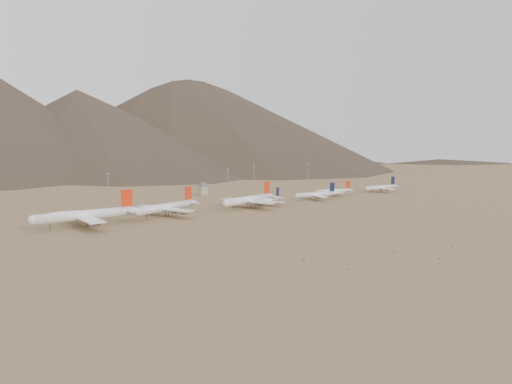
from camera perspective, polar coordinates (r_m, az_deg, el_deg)
ground at (r=380.89m, az=-0.46°, el=-2.43°), size 3000.00×3000.00×0.00m
widebody_west at (r=343.32m, az=-18.92°, el=-2.50°), size 75.47×57.73×22.41m
widebody_centre at (r=372.19m, az=-10.26°, el=-1.70°), size 63.40×50.48×19.58m
widebody_east at (r=407.15m, az=-0.85°, el=-0.87°), size 65.25×51.49×19.80m
narrowbody_a at (r=420.32m, az=1.44°, el=-0.95°), size 40.89×30.54×14.08m
narrowbody_b at (r=459.94m, az=6.97°, el=-0.28°), size 45.82×33.66×15.34m
narrowbody_c at (r=493.52m, az=8.97°, el=0.11°), size 41.80×30.83×14.07m
narrowbody_d at (r=533.40m, az=14.17°, el=0.53°), size 47.02×33.85×15.51m
control_tower at (r=495.25m, az=-6.11°, el=0.26°), size 8.00×8.00×12.00m
mast_west at (r=461.35m, az=-16.52°, el=0.67°), size 2.00×0.60×25.70m
mast_centre at (r=496.94m, az=-3.25°, el=1.34°), size 2.00×0.60×25.70m
mast_east at (r=564.37m, az=-0.23°, el=1.99°), size 2.00×0.60×25.70m
mast_far_east at (r=595.95m, az=5.99°, el=2.21°), size 2.00×0.60×25.70m
desert_scrub at (r=348.36m, az=14.28°, el=-3.45°), size 425.12×178.19×0.86m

